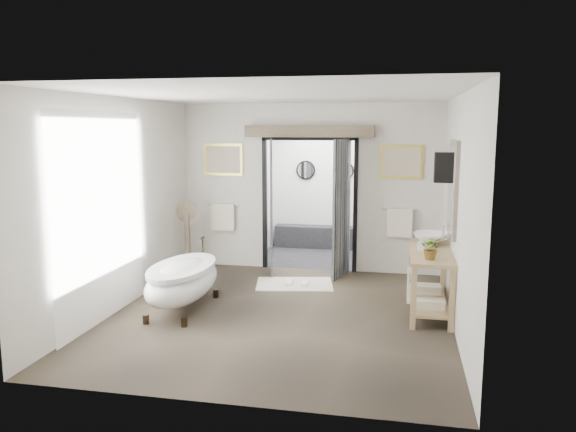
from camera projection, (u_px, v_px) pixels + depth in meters
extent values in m
plane|color=brown|center=(279.00, 315.00, 7.53)|extent=(5.00, 5.00, 0.00)
cube|color=beige|center=(218.00, 248.00, 4.88)|extent=(4.50, 0.02, 2.90)
cube|color=beige|center=(120.00, 203.00, 7.74)|extent=(0.02, 5.00, 2.90)
cube|color=beige|center=(458.00, 213.00, 6.87)|extent=(0.02, 5.00, 2.90)
cube|color=beige|center=(225.00, 186.00, 10.02)|extent=(1.45, 0.02, 2.90)
cube|color=beige|center=(399.00, 190.00, 9.43)|extent=(1.45, 0.02, 2.90)
cube|color=beige|center=(310.00, 121.00, 9.54)|extent=(1.60, 0.02, 0.60)
cube|color=silver|center=(279.00, 94.00, 7.07)|extent=(4.50, 5.00, 0.02)
cube|color=white|center=(101.00, 217.00, 7.17)|extent=(0.02, 2.20, 2.70)
cube|color=gray|center=(453.00, 188.00, 7.35)|extent=(0.05, 0.95, 1.25)
cube|color=silver|center=(451.00, 188.00, 7.36)|extent=(0.01, 0.80, 1.10)
cube|color=black|center=(441.00, 167.00, 8.32)|extent=(0.20, 0.20, 0.45)
sphere|color=#FFCC8C|center=(441.00, 167.00, 8.32)|extent=(0.10, 0.10, 0.10)
cube|color=black|center=(317.00, 256.00, 10.92)|extent=(2.20, 2.00, 0.01)
cube|color=silver|center=(318.00, 126.00, 10.53)|extent=(2.20, 2.00, 0.02)
cube|color=white|center=(325.00, 187.00, 11.69)|extent=(2.20, 0.02, 2.50)
cube|color=white|center=(262.00, 191.00, 10.94)|extent=(0.02, 2.00, 2.50)
cube|color=white|center=(376.00, 194.00, 10.51)|extent=(0.02, 2.00, 2.50)
cube|color=black|center=(323.00, 237.00, 11.68)|extent=(2.00, 0.35, 0.45)
cylinder|color=silver|center=(306.00, 170.00, 11.69)|extent=(0.40, 0.03, 0.40)
cylinder|color=silver|center=(344.00, 171.00, 11.53)|extent=(0.40, 0.03, 0.40)
cube|color=black|center=(265.00, 204.00, 9.93)|extent=(0.07, 0.10, 2.30)
cube|color=black|center=(355.00, 206.00, 9.62)|extent=(0.07, 0.10, 2.30)
cube|color=black|center=(310.00, 138.00, 9.59)|extent=(1.67, 0.10, 0.07)
cube|color=black|center=(271.00, 207.00, 9.55)|extent=(0.22, 0.79, 2.30)
cube|color=black|center=(342.00, 209.00, 9.32)|extent=(0.22, 0.79, 2.30)
cube|color=#726652|center=(309.00, 131.00, 9.47)|extent=(2.20, 0.20, 0.20)
cube|color=gold|center=(223.00, 160.00, 9.93)|extent=(0.72, 0.03, 0.57)
cube|color=beige|center=(223.00, 160.00, 9.92)|extent=(0.62, 0.01, 0.47)
cube|color=gold|center=(401.00, 162.00, 9.33)|extent=(0.72, 0.03, 0.57)
cube|color=beige|center=(401.00, 162.00, 9.31)|extent=(0.62, 0.01, 0.47)
cylinder|color=silver|center=(223.00, 205.00, 10.02)|extent=(0.60, 0.02, 0.02)
cube|color=silver|center=(223.00, 217.00, 10.03)|extent=(0.42, 0.08, 0.48)
cylinder|color=silver|center=(400.00, 210.00, 9.42)|extent=(0.60, 0.02, 0.02)
cube|color=silver|center=(399.00, 223.00, 9.43)|extent=(0.42, 0.08, 0.48)
cylinder|color=black|center=(146.00, 319.00, 7.17)|extent=(0.08, 0.08, 0.12)
cylinder|color=black|center=(184.00, 322.00, 7.07)|extent=(0.08, 0.08, 0.12)
cylinder|color=black|center=(183.00, 292.00, 8.37)|extent=(0.08, 0.08, 0.12)
cylinder|color=black|center=(216.00, 294.00, 8.27)|extent=(0.08, 0.08, 0.12)
ellipsoid|color=white|center=(183.00, 281.00, 7.67)|extent=(0.79, 1.76, 0.56)
cylinder|color=black|center=(202.00, 245.00, 8.40)|extent=(0.03, 0.03, 0.23)
cube|color=tan|center=(414.00, 296.00, 6.93)|extent=(0.07, 0.07, 0.85)
cube|color=tan|center=(452.00, 298.00, 6.84)|extent=(0.07, 0.07, 0.85)
cube|color=tan|center=(411.00, 267.00, 8.36)|extent=(0.07, 0.07, 0.85)
cube|color=tan|center=(443.00, 269.00, 8.27)|extent=(0.07, 0.07, 0.85)
cube|color=tan|center=(431.00, 252.00, 7.54)|extent=(0.55, 1.60, 0.05)
cube|color=tan|center=(429.00, 300.00, 7.64)|extent=(0.45, 1.50, 0.03)
cylinder|color=silver|center=(410.00, 268.00, 7.63)|extent=(0.02, 1.40, 0.02)
cube|color=silver|center=(409.00, 285.00, 7.51)|extent=(0.06, 0.34, 0.42)
cube|color=silver|center=(430.00, 303.00, 7.29)|extent=(0.35, 0.25, 0.10)
cube|color=silver|center=(428.00, 288.00, 7.97)|extent=(0.35, 0.25, 0.10)
cube|color=#726652|center=(188.00, 271.00, 9.65)|extent=(0.24, 0.24, 0.09)
cylinder|color=#726652|center=(188.00, 242.00, 9.57)|extent=(0.10, 0.10, 0.94)
cylinder|color=silver|center=(187.00, 211.00, 9.51)|extent=(0.33, 0.02, 0.33)
cylinder|color=#726652|center=(187.00, 211.00, 9.50)|extent=(0.38, 0.02, 0.38)
cube|color=beige|center=(294.00, 284.00, 8.97)|extent=(1.33, 1.01, 0.01)
cube|color=white|center=(289.00, 282.00, 8.95)|extent=(0.12, 0.28, 0.05)
cube|color=white|center=(305.00, 283.00, 8.90)|extent=(0.12, 0.28, 0.05)
imported|color=white|center=(430.00, 239.00, 7.92)|extent=(0.58, 0.58, 0.17)
imported|color=gray|center=(431.00, 248.00, 7.01)|extent=(0.27, 0.24, 0.29)
imported|color=gray|center=(421.00, 244.00, 7.56)|extent=(0.09, 0.09, 0.18)
imported|color=gray|center=(425.00, 235.00, 8.23)|extent=(0.14, 0.14, 0.15)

